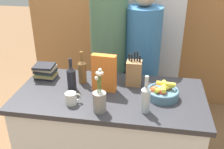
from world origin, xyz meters
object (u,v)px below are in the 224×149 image
at_px(flower_vase, 99,100).
at_px(knife_block, 134,73).
at_px(fruit_bowl, 163,92).
at_px(refrigerator, 145,40).
at_px(person_at_sink, 109,54).
at_px(cereal_box, 104,73).
at_px(book_stack, 45,71).
at_px(bottle_wine, 146,98).
at_px(bottle_oil, 71,77).
at_px(bottle_vinegar, 82,70).
at_px(coffee_mug, 71,98).
at_px(person_in_blue, 142,61).

bearing_deg(flower_vase, knife_block, 65.42).
height_order(fruit_bowl, knife_block, knife_block).
bearing_deg(refrigerator, person_at_sink, -118.58).
xyz_separation_m(cereal_box, person_at_sink, (-0.06, 0.56, -0.07)).
bearing_deg(refrigerator, fruit_bowl, -80.41).
xyz_separation_m(knife_block, book_stack, (-0.77, -0.01, -0.04)).
relative_size(book_stack, bottle_wine, 0.70).
bearing_deg(bottle_oil, knife_block, 18.46).
relative_size(cereal_box, bottle_oil, 1.13).
relative_size(fruit_bowl, bottle_wine, 0.88).
distance_m(refrigerator, book_stack, 1.30).
distance_m(refrigerator, bottle_vinegar, 1.15).
bearing_deg(bottle_vinegar, fruit_bowl, -11.50).
height_order(knife_block, book_stack, knife_block).
xyz_separation_m(refrigerator, bottle_vinegar, (-0.47, -1.05, 0.06)).
bearing_deg(bottle_wine, bottle_oil, 159.73).
bearing_deg(fruit_bowl, bottle_wine, -119.96).
bearing_deg(coffee_mug, knife_block, 41.53).
bearing_deg(book_stack, coffee_mug, -46.37).
height_order(coffee_mug, bottle_wine, bottle_wine).
height_order(book_stack, person_in_blue, person_in_blue).
xyz_separation_m(bottle_oil, person_in_blue, (0.52, 0.63, -0.09)).
xyz_separation_m(bottle_vinegar, person_at_sink, (0.15, 0.46, -0.03)).
bearing_deg(bottle_wine, coffee_mug, 179.05).
height_order(coffee_mug, bottle_vinegar, bottle_vinegar).
xyz_separation_m(refrigerator, book_stack, (-0.81, -1.02, 0.02)).
bearing_deg(book_stack, person_at_sink, 41.58).
xyz_separation_m(person_at_sink, person_in_blue, (0.32, 0.04, -0.07)).
relative_size(refrigerator, knife_block, 6.67).
bearing_deg(person_at_sink, person_in_blue, 0.27).
bearing_deg(knife_block, refrigerator, 87.85).
bearing_deg(fruit_bowl, knife_block, 144.85).
xyz_separation_m(book_stack, person_in_blue, (0.81, 0.47, -0.05)).
relative_size(bottle_wine, person_in_blue, 0.17).
bearing_deg(cereal_box, bottle_wine, -36.33).
xyz_separation_m(knife_block, person_in_blue, (0.04, 0.47, -0.09)).
bearing_deg(flower_vase, refrigerator, 80.76).
distance_m(refrigerator, person_in_blue, 0.55).
bearing_deg(coffee_mug, book_stack, 133.63).
bearing_deg(person_in_blue, cereal_box, -137.83).
distance_m(knife_block, bottle_vinegar, 0.43).
relative_size(bottle_vinegar, person_in_blue, 0.17).
bearing_deg(refrigerator, bottle_vinegar, -114.02).
relative_size(book_stack, bottle_oil, 0.72).
relative_size(knife_block, bottle_vinegar, 1.05).
relative_size(fruit_bowl, coffee_mug, 2.13).
xyz_separation_m(bottle_oil, bottle_vinegar, (0.05, 0.13, 0.00)).
bearing_deg(refrigerator, flower_vase, -99.24).
distance_m(knife_block, cereal_box, 0.26).
relative_size(knife_block, person_at_sink, 0.16).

